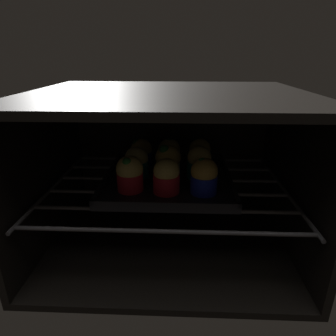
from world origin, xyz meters
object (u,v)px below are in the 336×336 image
object	(u,v)px
muffin_row1_col2	(199,163)
muffin_row2_col0	(141,153)
muffin_row2_col1	(170,153)
muffin_row0_col2	(204,176)
muffin_row1_col0	(137,163)
muffin_row0_col0	(130,174)
muffin_row1_col1	(167,162)
baking_tray	(168,179)
muffin_row2_col2	(200,154)
muffin_row0_col1	(168,176)

from	to	relation	value
muffin_row1_col2	muffin_row2_col0	bearing A→B (deg)	154.02
muffin_row2_col1	muffin_row0_col2	bearing A→B (deg)	-63.36
muffin_row1_col0	muffin_row1_col2	bearing A→B (deg)	0.02
muffin_row0_col0	muffin_row0_col2	world-z (taller)	same
muffin_row1_col1	muffin_row2_col0	xyz separation A→B (cm)	(-6.92, 7.40, -0.44)
baking_tray	muffin_row2_col1	distance (cm)	8.33
muffin_row2_col0	muffin_row2_col2	size ratio (longest dim) A/B	0.96
muffin_row1_col1	muffin_row2_col2	distance (cm)	10.99
muffin_row1_col0	muffin_row1_col2	distance (cm)	14.84
muffin_row1_col0	muffin_row1_col1	distance (cm)	7.20
muffin_row2_col0	muffin_row0_col1	bearing A→B (deg)	-63.91
muffin_row0_col2	muffin_row2_col1	bearing A→B (deg)	116.64
baking_tray	muffin_row1_col1	xyz separation A→B (cm)	(-0.33, 0.07, 4.50)
muffin_row0_col2	muffin_row0_col1	bearing A→B (deg)	-179.81
muffin_row1_col0	baking_tray	bearing A→B (deg)	-2.72
baking_tray	muffin_row0_col2	size ratio (longest dim) A/B	3.78
muffin_row1_col0	muffin_row2_col2	world-z (taller)	muffin_row2_col2
muffin_row0_col1	muffin_row2_col2	world-z (taller)	same
muffin_row2_col2	muffin_row0_col0	bearing A→B (deg)	-137.15
muffin_row1_col1	muffin_row2_col1	xyz separation A→B (cm)	(0.64, 7.14, -0.33)
muffin_row0_col2	muffin_row1_col1	xyz separation A→B (cm)	(-8.21, 7.96, 0.18)
muffin_row0_col2	muffin_row2_col1	xyz separation A→B (cm)	(-7.58, 15.10, -0.15)
muffin_row1_col2	muffin_row2_col1	bearing A→B (deg)	135.74
muffin_row1_col1	muffin_row1_col2	size ratio (longest dim) A/B	1.07
muffin_row0_col0	muffin_row2_col2	xyz separation A→B (cm)	(15.75, 14.61, -0.22)
muffin_row0_col0	muffin_row1_col0	bearing A→B (deg)	87.34
muffin_row0_col2	muffin_row1_col1	size ratio (longest dim) A/B	0.93
muffin_row1_col0	muffin_row2_col1	xyz separation A→B (cm)	(7.81, 6.86, 0.15)
muffin_row2_col0	muffin_row2_col2	distance (cm)	15.14
muffin_row2_col1	muffin_row2_col2	xyz separation A→B (cm)	(7.59, 0.15, -0.07)
muffin_row1_col1	muffin_row0_col2	bearing A→B (deg)	-44.11
muffin_row1_col2	muffin_row2_col2	xyz separation A→B (cm)	(0.56, 6.99, -0.18)
baking_tray	muffin_row1_col0	size ratio (longest dim) A/B	3.99
muffin_row2_col1	muffin_row0_col1	bearing A→B (deg)	-90.10
muffin_row1_col0	muffin_row1_col1	world-z (taller)	muffin_row1_col1
muffin_row2_col0	muffin_row0_col0	bearing A→B (deg)	-92.36
muffin_row1_col0	muffin_row1_col2	xyz separation A→B (cm)	(14.84, 0.01, 0.27)
muffin_row2_col2	muffin_row1_col2	bearing A→B (deg)	-94.54
muffin_row0_col2	muffin_row2_col0	world-z (taller)	muffin_row0_col2
baking_tray	muffin_row1_col1	size ratio (longest dim) A/B	3.51
muffin_row0_col2	muffin_row2_col2	xyz separation A→B (cm)	(0.01, 15.24, -0.22)
muffin_row2_col2	muffin_row1_col1	bearing A→B (deg)	-138.46
muffin_row2_col0	muffin_row2_col2	world-z (taller)	muffin_row2_col2
muffin_row0_col0	muffin_row0_col1	xyz separation A→B (cm)	(8.14, -0.66, -0.18)
muffin_row1_col1	muffin_row2_col2	world-z (taller)	muffin_row1_col1
muffin_row0_col1	muffin_row1_col1	world-z (taller)	muffin_row1_col1
muffin_row2_col0	muffin_row2_col1	bearing A→B (deg)	-1.95
muffin_row0_col1	muffin_row2_col1	xyz separation A→B (cm)	(0.03, 15.12, 0.03)
muffin_row0_col1	muffin_row0_col2	distance (cm)	7.60
muffin_row1_col0	muffin_row2_col1	distance (cm)	10.39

